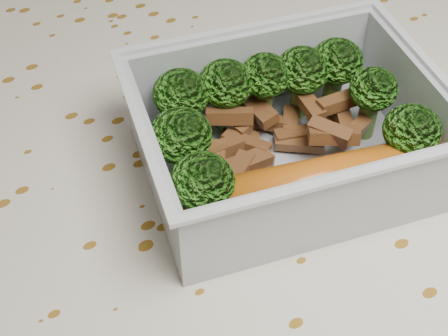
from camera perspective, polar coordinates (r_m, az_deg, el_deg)
dining_table at (r=0.47m, az=-0.13°, el=-10.31°), size 1.40×0.90×0.75m
tablecloth at (r=0.43m, az=-0.14°, el=-6.72°), size 1.46×0.96×0.19m
lunch_container at (r=0.41m, az=5.72°, el=2.26°), size 0.22×0.19×0.07m
broccoli_florets at (r=0.41m, az=4.17°, el=5.73°), size 0.17×0.14×0.06m
meat_pile at (r=0.42m, az=4.88°, el=3.03°), size 0.12×0.08×0.03m
sausage at (r=0.39m, az=8.54°, el=-1.32°), size 0.16×0.07×0.03m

